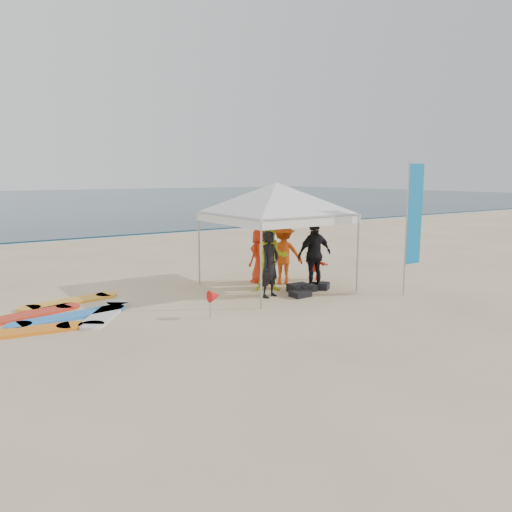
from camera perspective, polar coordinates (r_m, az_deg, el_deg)
The scene contains 13 objects.
ground at distance 10.11m, azimuth 3.40°, elevation -9.25°, with size 120.00×120.00×0.00m, color beige.
shoreline_foam at distance 26.67m, azimuth -20.94°, elevation 1.76°, with size 160.00×1.20×0.01m, color silver.
person_black_a at distance 13.13m, azimuth 1.60°, elevation -0.96°, with size 0.64×0.42×1.76m, color black.
person_yellow at distance 13.83m, azimuth 1.78°, elevation -0.17°, with size 0.91×0.71×1.88m, color #C8D81E.
person_orange_a at distance 14.76m, azimuth 3.13°, elevation 0.26°, with size 1.16×0.67×1.80m, color #DE4F13.
person_black_b at distance 14.31m, azimuth 6.70°, elevation 0.20°, with size 1.14×0.47×1.94m, color black.
person_orange_b at distance 14.95m, azimuth 0.46°, elevation 0.10°, with size 0.81×0.52×1.65m, color red.
person_seated at distance 15.48m, azimuth 6.78°, elevation -1.00°, with size 0.86×0.27×0.93m, color #FF3616.
canopy_tent at distance 13.98m, azimuth 2.34°, elevation 8.37°, with size 4.55×4.55×3.43m.
feather_flag at distance 14.02m, azimuth 17.58°, elevation 4.39°, with size 0.61×0.04×3.60m.
marker_pennant at distance 11.36m, azimuth -4.75°, elevation -4.59°, with size 0.28×0.28×0.64m.
gear_pile at distance 13.83m, azimuth 5.60°, elevation -3.77°, with size 1.56×0.91×0.22m.
surfboard_spread at distance 12.28m, azimuth -25.43°, elevation -6.62°, with size 5.64×2.94×0.07m.
Camera 1 is at (-5.81, -7.63, 3.21)m, focal length 35.00 mm.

